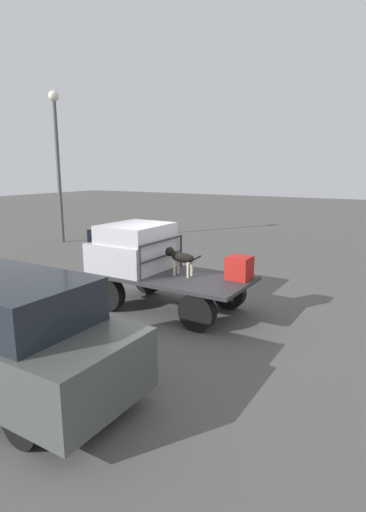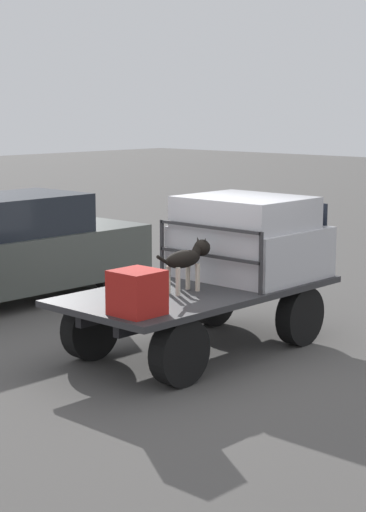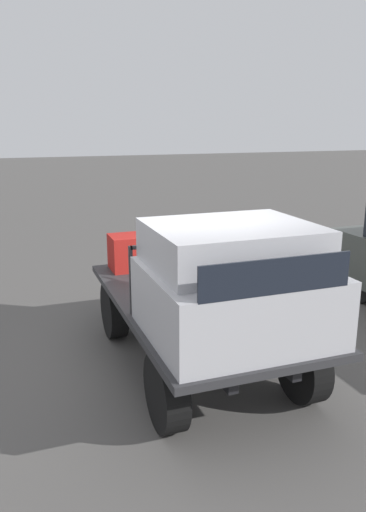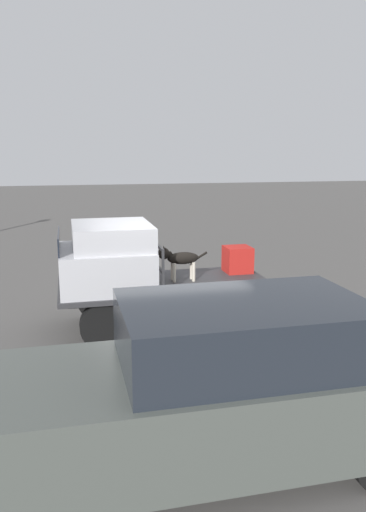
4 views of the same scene
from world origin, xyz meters
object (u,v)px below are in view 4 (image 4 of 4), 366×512
Objects in this scene: flatbed_truck at (165,295)px; cargo_crate at (238,259)px; dog at (178,258)px; parked_sedan at (227,386)px.

flatbed_truck is 7.53× the size of cargo_crate.
dog is 1.92× the size of cargo_crate.
flatbed_truck is 1.69m from cargo_crate.
parked_sedan is at bearing 102.73° from dog.
dog is (-0.25, -0.05, 0.67)m from flatbed_truck.
parked_sedan is (0.19, 4.16, 0.26)m from flatbed_truck.
parked_sedan is at bearing 69.45° from cargo_crate.
parked_sedan is at bearing 87.35° from flatbed_truck.
dog reaches higher than flatbed_truck.
dog is 1.37m from cargo_crate.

